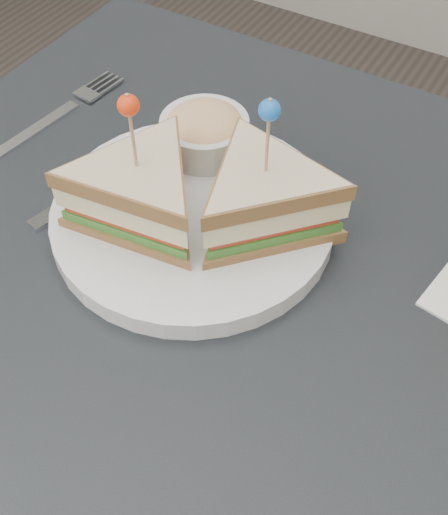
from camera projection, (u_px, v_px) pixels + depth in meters
table at (210, 343)px, 0.64m from camera, size 0.80×0.80×0.75m
plate_meal at (200, 193)px, 0.60m from camera, size 0.36×0.36×0.16m
cutlery_fork at (63, 111)px, 0.75m from camera, size 0.05×0.20×0.01m
cutlery_knife at (113, 177)px, 0.68m from camera, size 0.07×0.22×0.01m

